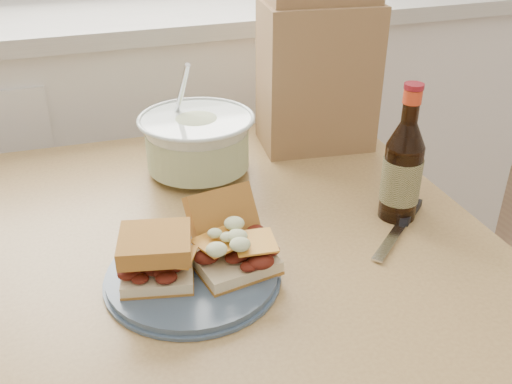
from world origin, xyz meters
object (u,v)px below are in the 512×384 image
object	(u,v)px
beer_bottle	(402,170)
coleslaw_bowl	(198,145)
paper_bag	(317,77)
plate	(193,275)
dining_table	(220,283)

from	to	relation	value
beer_bottle	coleslaw_bowl	bearing A→B (deg)	144.53
paper_bag	plate	bearing A→B (deg)	-126.30
dining_table	coleslaw_bowl	bearing A→B (deg)	85.78
coleslaw_bowl	paper_bag	bearing A→B (deg)	10.32
dining_table	beer_bottle	world-z (taller)	beer_bottle
paper_bag	dining_table	bearing A→B (deg)	-129.76
beer_bottle	paper_bag	world-z (taller)	paper_bag
dining_table	paper_bag	distance (m)	0.48
dining_table	paper_bag	xyz separation A→B (m)	(0.30, 0.28, 0.26)
plate	paper_bag	size ratio (longest dim) A/B	0.83
coleslaw_bowl	paper_bag	size ratio (longest dim) A/B	0.75
dining_table	paper_bag	size ratio (longest dim) A/B	3.02
plate	paper_bag	bearing A→B (deg)	46.00
coleslaw_bowl	beer_bottle	bearing A→B (deg)	-45.10
plate	beer_bottle	distance (m)	0.39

